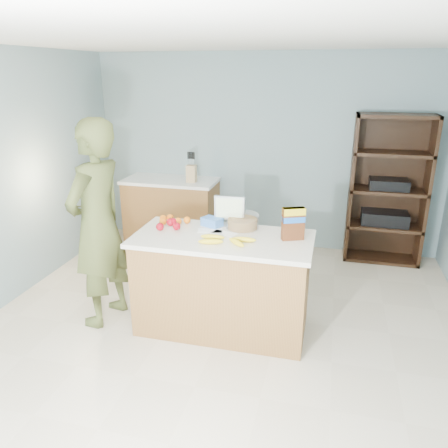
% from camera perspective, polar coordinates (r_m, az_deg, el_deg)
% --- Properties ---
extents(floor, '(4.50, 5.00, 0.02)m').
position_cam_1_polar(floor, '(3.96, -1.28, -15.48)').
color(floor, beige).
rests_on(floor, ground).
extents(walls, '(4.52, 5.02, 2.51)m').
position_cam_1_polar(walls, '(3.31, -1.50, 8.75)').
color(walls, gray).
rests_on(walls, ground).
extents(counter_peninsula, '(1.56, 0.76, 0.90)m').
position_cam_1_polar(counter_peninsula, '(3.99, -0.18, -8.18)').
color(counter_peninsula, brown).
rests_on(counter_peninsula, ground).
extents(back_cabinet, '(1.24, 0.62, 0.90)m').
position_cam_1_polar(back_cabinet, '(6.00, -6.82, 1.65)').
color(back_cabinet, brown).
rests_on(back_cabinet, ground).
extents(shelving_unit, '(0.90, 0.40, 1.80)m').
position_cam_1_polar(shelving_unit, '(5.69, 20.52, 3.91)').
color(shelving_unit, black).
rests_on(shelving_unit, ground).
extents(person, '(0.56, 0.75, 1.90)m').
position_cam_1_polar(person, '(4.09, -16.15, -0.12)').
color(person, '#464D25').
rests_on(person, ground).
extents(knife_block, '(0.12, 0.10, 0.31)m').
position_cam_1_polar(knife_block, '(5.68, -4.28, 6.67)').
color(knife_block, tan).
rests_on(knife_block, back_cabinet).
extents(envelopes, '(0.38, 0.19, 0.00)m').
position_cam_1_polar(envelopes, '(3.90, -0.92, -1.05)').
color(envelopes, white).
rests_on(envelopes, counter_peninsula).
extents(bananas, '(0.48, 0.19, 0.05)m').
position_cam_1_polar(bananas, '(3.65, 0.24, -2.11)').
color(bananas, yellow).
rests_on(bananas, counter_peninsula).
extents(apples, '(0.21, 0.23, 0.07)m').
position_cam_1_polar(apples, '(4.02, -7.07, -0.03)').
color(apples, maroon).
rests_on(apples, counter_peninsula).
extents(oranges, '(0.30, 0.18, 0.07)m').
position_cam_1_polar(oranges, '(4.14, -6.78, 0.55)').
color(oranges, orange).
rests_on(oranges, counter_peninsula).
extents(blue_carton, '(0.21, 0.18, 0.08)m').
position_cam_1_polar(blue_carton, '(4.04, -1.58, 0.28)').
color(blue_carton, blue).
rests_on(blue_carton, counter_peninsula).
extents(salad_bowl, '(0.30, 0.30, 0.13)m').
position_cam_1_polar(salad_bowl, '(3.98, 2.44, 0.25)').
color(salad_bowl, '#267219').
rests_on(salad_bowl, counter_peninsula).
extents(tv, '(0.28, 0.12, 0.28)m').
position_cam_1_polar(tv, '(4.02, 0.72, 1.96)').
color(tv, silver).
rests_on(tv, counter_peninsula).
extents(cereal_box, '(0.20, 0.14, 0.28)m').
position_cam_1_polar(cereal_box, '(3.72, 9.04, 0.36)').
color(cereal_box, '#592B14').
rests_on(cereal_box, counter_peninsula).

